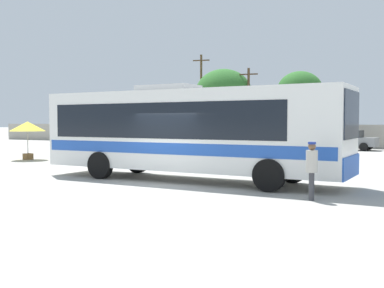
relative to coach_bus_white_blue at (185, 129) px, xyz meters
The scene contains 12 objects.
ground_plane 8.59m from the coach_bus_white_blue, 90.61° to the left, with size 300.00×300.00×0.00m, color #A3A099.
perimeter_wall 25.31m from the coach_bus_white_blue, 90.20° to the left, with size 80.00×0.30×1.97m, color #9E998C.
coach_bus_white_blue is the anchor object (origin of this frame).
attendant_by_bus_door 5.81m from the coach_bus_white_blue, 22.25° to the right, with size 0.40×0.40×1.63m.
vendor_umbrella_near_gate_yellow 13.30m from the coach_bus_white_blue, 163.08° to the left, with size 2.02×2.02×2.21m.
parked_car_leftmost_red 23.84m from the coach_bus_white_blue, 114.34° to the left, with size 4.46×2.09×1.47m.
parked_car_second_dark_blue 22.06m from the coach_bus_white_blue, 99.50° to the left, with size 4.27×2.19×1.45m.
parked_car_third_grey 22.61m from the coach_bus_white_blue, 85.29° to the left, with size 4.22×2.18×1.54m.
utility_pole_near 32.30m from the coach_bus_white_blue, 116.65° to the left, with size 1.78×0.53×9.31m.
utility_pole_far 28.63m from the coach_bus_white_blue, 107.21° to the left, with size 1.80×0.36×7.42m.
roadside_tree_left 30.11m from the coach_bus_white_blue, 112.22° to the left, with size 5.70×5.70×7.53m.
roadside_tree_midleft 29.53m from the coach_bus_white_blue, 97.65° to the left, with size 4.32×4.32×7.05m.
Camera 1 is at (8.68, -13.46, 2.19)m, focal length 43.46 mm.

